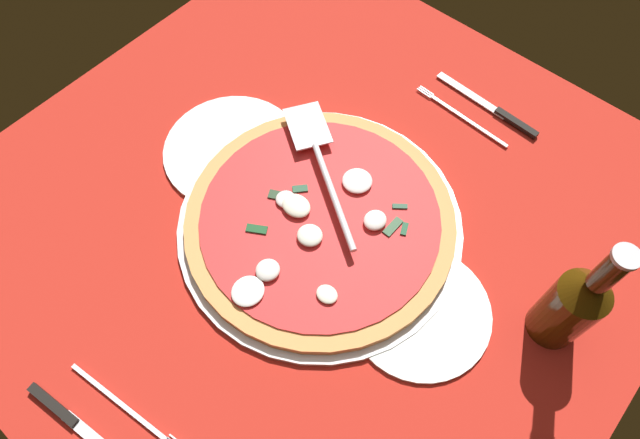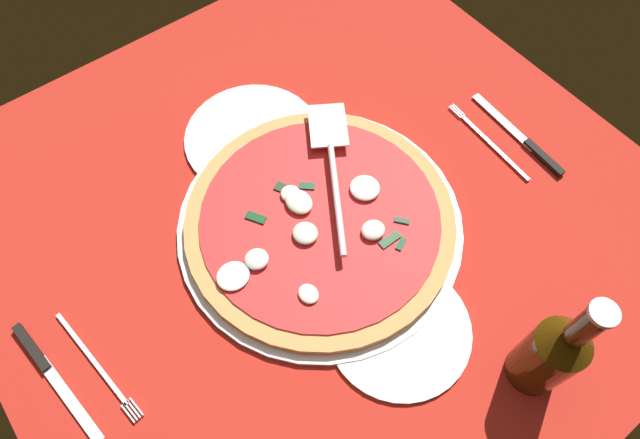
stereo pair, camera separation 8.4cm
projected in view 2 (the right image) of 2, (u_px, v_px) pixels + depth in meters
ground_plane at (317, 213)px, 87.66cm from camera, size 100.85×100.85×0.80cm
checker_pattern at (317, 212)px, 87.27cm from camera, size 100.85×100.85×0.10cm
pizza_pan at (320, 225)px, 85.39cm from camera, size 43.50×43.50×1.20cm
dinner_plate_left at (399, 329)px, 77.35cm from camera, size 20.18×20.18×1.00cm
dinner_plate_right at (255, 136)px, 93.86cm from camera, size 22.74×22.74×1.00cm
pizza at (319, 220)px, 84.02cm from camera, size 40.94×40.94×3.15cm
pizza_server at (333, 163)px, 86.01cm from camera, size 25.54×18.05×1.00cm
place_setting_near at (506, 142)px, 93.42cm from camera, size 21.78×12.18×1.40cm
place_setting_far at (72, 368)px, 74.84cm from camera, size 21.37×13.30×1.40cm
beer_bottle at (552, 353)px, 67.45cm from camera, size 6.80×6.80×23.05cm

